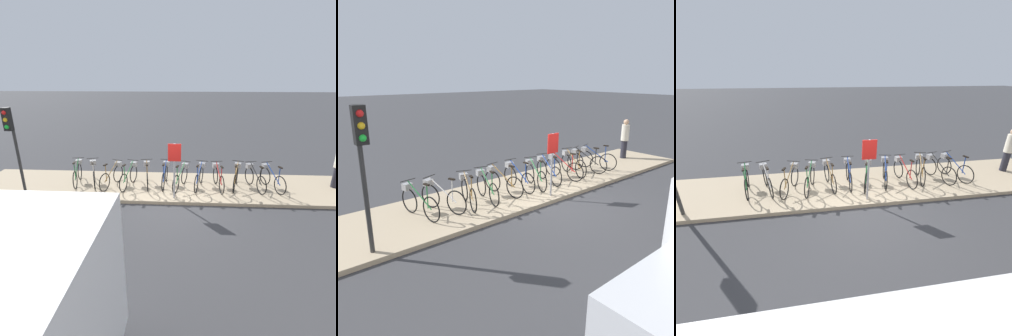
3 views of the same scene
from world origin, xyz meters
The scene contains 16 objects.
ground_plane centered at (0.00, 0.00, 0.00)m, with size 120.00×120.00×0.00m, color #38383A.
sidewalk centered at (0.00, 1.41, 0.06)m, with size 15.66×2.83×0.12m.
parked_bicycle_0 centered at (-3.80, 1.46, 0.57)m, with size 0.49×1.63×1.02m.
parked_bicycle_1 centered at (-3.13, 1.43, 0.57)m, with size 0.67×1.58×1.02m.
parked_bicycle_2 centered at (-2.33, 1.29, 0.57)m, with size 0.64×1.59×1.02m.
parked_bicycle_3 centered at (-1.67, 1.30, 0.57)m, with size 0.53×1.62×1.02m.
parked_bicycle_4 centered at (-1.00, 1.41, 0.57)m, with size 0.46×1.64×1.02m.
parked_bicycle_5 centered at (-0.30, 1.45, 0.57)m, with size 0.46×1.66×1.02m.
parked_bicycle_6 centered at (0.33, 1.28, 0.57)m, with size 0.67×1.58×1.02m.
parked_bicycle_7 centered at (1.04, 1.36, 0.57)m, with size 0.57×1.61×1.02m.
parked_bicycle_8 centered at (1.74, 1.32, 0.57)m, with size 0.46×1.65×1.02m.
parked_bicycle_9 centered at (2.44, 1.43, 0.57)m, with size 0.61×1.60×1.02m.
parked_bicycle_10 centered at (3.11, 1.36, 0.57)m, with size 0.55×1.62×1.02m.
parked_bicycle_11 centered at (3.75, 1.38, 0.57)m, with size 0.62×1.60×1.02m.
traffic_light centered at (-5.36, 0.23, 2.38)m, with size 0.24×0.40×3.13m.
sign_post centered at (0.10, 0.29, 1.48)m, with size 0.44×0.07×1.98m.
Camera 1 is at (0.37, -8.07, 4.28)m, focal length 28.00 mm.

